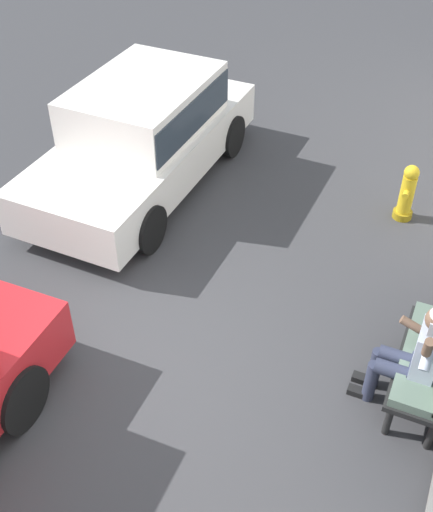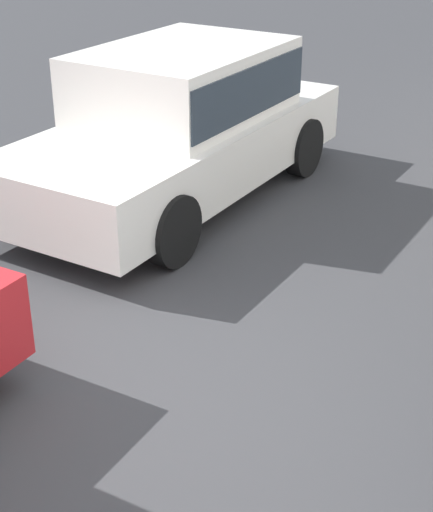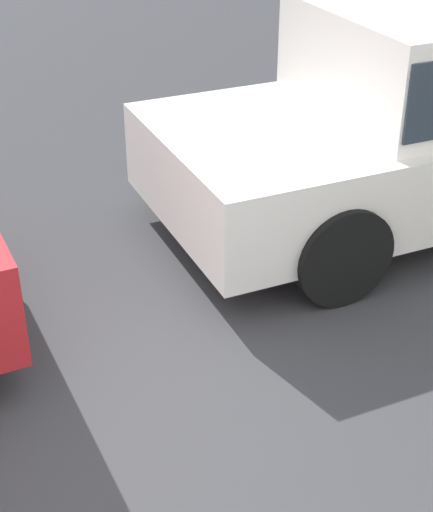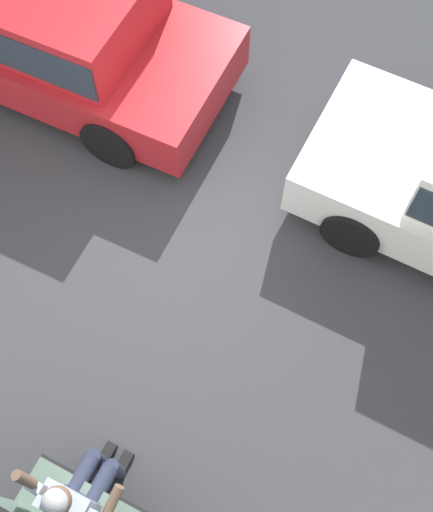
# 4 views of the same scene
# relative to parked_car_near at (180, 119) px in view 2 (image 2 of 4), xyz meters

# --- Properties ---
(ground_plane) EXTENTS (60.00, 60.00, 0.00)m
(ground_plane) POSITION_rel_parked_car_near_xyz_m (3.08, 1.53, -0.82)
(ground_plane) COLOR #38383A
(parked_car_near) EXTENTS (4.14, 1.86, 1.51)m
(parked_car_near) POSITION_rel_parked_car_near_xyz_m (0.00, 0.00, 0.00)
(parked_car_near) COLOR white
(parked_car_near) RESTS_ON ground_plane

